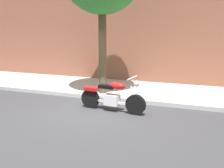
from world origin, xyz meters
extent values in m
plane|color=#38383D|center=(0.00, 0.00, 0.00)|extent=(60.00, 60.00, 0.00)
cube|color=#B1B1B1|center=(0.00, 2.80, 0.07)|extent=(18.84, 3.11, 0.14)
cylinder|color=black|center=(1.30, 0.15, 0.30)|extent=(0.61, 0.18, 0.60)
cylinder|color=black|center=(-0.22, 0.31, 0.30)|extent=(0.61, 0.18, 0.60)
cube|color=silver|center=(0.54, 0.23, 0.35)|extent=(0.47, 0.32, 0.32)
cube|color=silver|center=(0.54, 0.23, 0.28)|extent=(1.37, 0.22, 0.06)
ellipsoid|color=red|center=(0.72, 0.21, 0.80)|extent=(0.54, 0.31, 0.22)
cube|color=black|center=(0.36, 0.25, 0.74)|extent=(0.50, 0.29, 0.10)
cube|color=red|center=(-0.17, 0.30, 0.62)|extent=(0.46, 0.28, 0.10)
cylinder|color=silver|center=(1.24, 0.16, 0.58)|extent=(0.27, 0.08, 0.58)
cylinder|color=silver|center=(1.18, 0.16, 1.08)|extent=(0.11, 0.70, 0.04)
sphere|color=silver|center=(1.32, 0.15, 0.92)|extent=(0.17, 0.17, 0.17)
cylinder|color=silver|center=(0.31, 0.41, 0.25)|extent=(0.81, 0.17, 0.09)
cylinder|color=brown|center=(-0.40, 1.76, 1.78)|extent=(0.28, 0.28, 3.57)
camera|label=1|loc=(3.18, -6.79, 2.43)|focal=41.32mm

